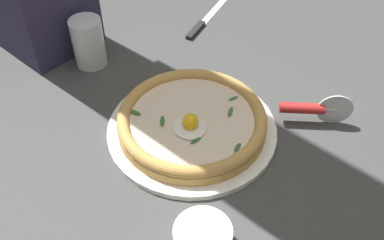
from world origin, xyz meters
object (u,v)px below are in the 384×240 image
Objects in this scene: side_bowl at (203,238)px; table_knife at (203,22)px; pizza at (192,121)px; pizza_cutter at (311,108)px; drinking_glass at (89,46)px.

side_bowl is 0.64m from table_knife.
side_bowl is at bearing -39.26° from pizza.
drinking_glass is at bearing -155.57° from pizza_cutter.
pizza_cutter is 0.51m from drinking_glass.
side_bowl is 0.81× the size of drinking_glass.
side_bowl is at bearing -80.98° from pizza_cutter.
pizza is at bearing 140.74° from side_bowl.
pizza_cutter reaches higher than pizza.
pizza_cutter is (0.14, 0.19, 0.00)m from pizza.
side_bowl is 0.54m from drinking_glass.
drinking_glass reaches higher than table_knife.
table_knife is at bearing 166.85° from pizza_cutter.
drinking_glass reaches higher than side_bowl.
pizza is 0.32m from drinking_glass.
table_knife is at bearing 135.93° from side_bowl.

